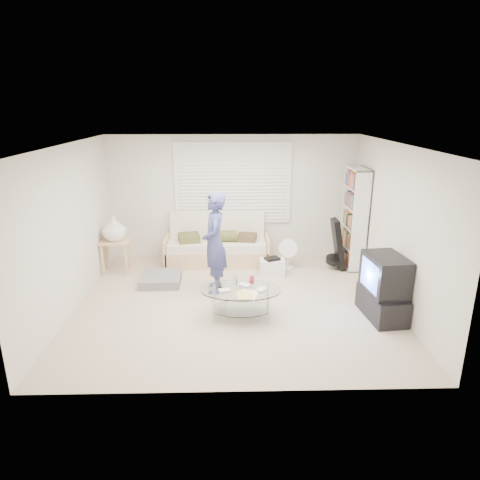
{
  "coord_description": "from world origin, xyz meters",
  "views": [
    {
      "loc": [
        -0.07,
        -6.28,
        3.05
      ],
      "look_at": [
        0.09,
        0.3,
        0.96
      ],
      "focal_mm": 32.0,
      "sensor_mm": 36.0,
      "label": 1
    }
  ],
  "objects_px": {
    "futon_sofa": "(217,247)",
    "bookshelf": "(354,218)",
    "tv_unit": "(384,288)",
    "coffee_table": "(241,295)"
  },
  "relations": [
    {
      "from": "coffee_table",
      "to": "tv_unit",
      "type": "bearing_deg",
      "value": -1.47
    },
    {
      "from": "futon_sofa",
      "to": "tv_unit",
      "type": "height_order",
      "value": "futon_sofa"
    },
    {
      "from": "futon_sofa",
      "to": "bookshelf",
      "type": "xyz_separation_m",
      "value": [
        2.65,
        -0.26,
        0.64
      ]
    },
    {
      "from": "futon_sofa",
      "to": "bookshelf",
      "type": "bearing_deg",
      "value": -5.68
    },
    {
      "from": "bookshelf",
      "to": "coffee_table",
      "type": "xyz_separation_m",
      "value": [
        -2.23,
        -2.09,
        -0.61
      ]
    },
    {
      "from": "futon_sofa",
      "to": "tv_unit",
      "type": "distance_m",
      "value": 3.49
    },
    {
      "from": "tv_unit",
      "to": "coffee_table",
      "type": "height_order",
      "value": "tv_unit"
    },
    {
      "from": "futon_sofa",
      "to": "bookshelf",
      "type": "relative_size",
      "value": 1.06
    },
    {
      "from": "futon_sofa",
      "to": "tv_unit",
      "type": "relative_size",
      "value": 2.13
    },
    {
      "from": "tv_unit",
      "to": "futon_sofa",
      "type": "bearing_deg",
      "value": 136.35
    }
  ]
}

